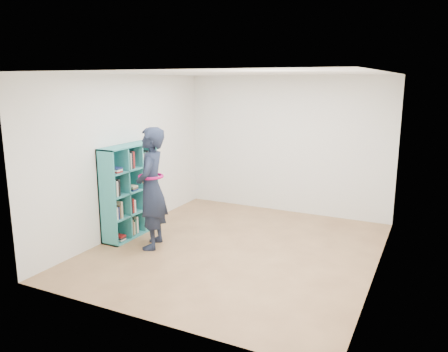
% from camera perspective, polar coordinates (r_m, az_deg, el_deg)
% --- Properties ---
extents(floor, '(4.50, 4.50, 0.00)m').
position_cam_1_polar(floor, '(6.71, 1.65, -9.52)').
color(floor, brown).
rests_on(floor, ground).
extents(ceiling, '(4.50, 4.50, 0.00)m').
position_cam_1_polar(ceiling, '(6.23, 1.80, 13.28)').
color(ceiling, white).
rests_on(ceiling, wall_back).
extents(wall_left, '(0.02, 4.50, 2.60)m').
position_cam_1_polar(wall_left, '(7.38, -12.56, 2.71)').
color(wall_left, white).
rests_on(wall_left, floor).
extents(wall_right, '(0.02, 4.50, 2.60)m').
position_cam_1_polar(wall_right, '(5.82, 19.93, -0.29)').
color(wall_right, white).
rests_on(wall_right, floor).
extents(wall_back, '(4.00, 0.02, 2.60)m').
position_cam_1_polar(wall_back, '(8.41, 8.12, 4.03)').
color(wall_back, white).
rests_on(wall_back, floor).
extents(wall_front, '(4.00, 0.02, 2.60)m').
position_cam_1_polar(wall_front, '(4.45, -10.46, -3.50)').
color(wall_front, white).
rests_on(wall_front, floor).
extents(bookshelf, '(0.33, 1.13, 1.50)m').
position_cam_1_polar(bookshelf, '(7.27, -12.36, -2.07)').
color(bookshelf, teal).
rests_on(bookshelf, floor).
extents(person, '(0.65, 0.78, 1.84)m').
position_cam_1_polar(person, '(6.62, -9.47, -1.60)').
color(person, black).
rests_on(person, floor).
extents(smartphone, '(0.07, 0.11, 0.15)m').
position_cam_1_polar(smartphone, '(6.72, -10.57, -0.39)').
color(smartphone, silver).
rests_on(smartphone, person).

